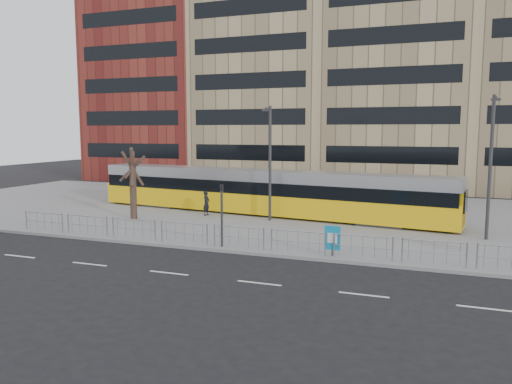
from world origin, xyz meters
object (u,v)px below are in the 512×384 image
(lamp_post_west, at_px, (270,158))
(bare_tree, at_px, (132,146))
(pedestrian, at_px, (206,203))
(ad_panel, at_px, (332,239))
(tram, at_px, (262,192))
(lamp_post_east, at_px, (491,161))
(traffic_light_west, at_px, (222,207))

(lamp_post_west, bearing_deg, bare_tree, -162.16)
(pedestrian, bearing_deg, ad_panel, -122.51)
(tram, relative_size, pedestrian, 15.67)
(lamp_post_east, bearing_deg, pedestrian, 174.31)
(ad_panel, bearing_deg, lamp_post_east, 45.64)
(ad_panel, bearing_deg, traffic_light_west, -175.05)
(bare_tree, bearing_deg, ad_panel, -19.26)
(traffic_light_west, xyz_separation_m, bare_tree, (-8.45, 4.97, 2.78))
(ad_panel, distance_m, lamp_post_west, 9.93)
(lamp_post_west, distance_m, lamp_post_east, 12.62)
(lamp_post_west, distance_m, bare_tree, 8.81)
(pedestrian, distance_m, lamp_post_east, 17.57)
(lamp_post_west, bearing_deg, traffic_light_west, -89.27)
(tram, relative_size, lamp_post_west, 3.58)
(tram, xyz_separation_m, bare_tree, (-7.05, -4.84, 3.22))
(pedestrian, distance_m, bare_tree, 6.21)
(ad_panel, height_order, pedestrian, pedestrian)
(lamp_post_east, height_order, bare_tree, lamp_post_east)
(pedestrian, distance_m, lamp_post_west, 5.61)
(tram, height_order, lamp_post_west, lamp_post_west)
(ad_panel, xyz_separation_m, lamp_post_west, (-5.59, 7.56, 3.18))
(tram, bearing_deg, pedestrian, -144.07)
(lamp_post_east, bearing_deg, tram, 165.75)
(pedestrian, relative_size, bare_tree, 0.25)
(traffic_light_west, height_order, lamp_post_west, lamp_post_west)
(traffic_light_west, xyz_separation_m, lamp_post_west, (-0.10, 7.66, 2.02))
(pedestrian, height_order, lamp_post_west, lamp_post_west)
(tram, relative_size, ad_panel, 18.60)
(traffic_light_west, height_order, bare_tree, bare_tree)
(lamp_post_east, bearing_deg, bare_tree, -176.39)
(ad_panel, relative_size, traffic_light_west, 0.45)
(ad_panel, bearing_deg, bare_tree, 164.69)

